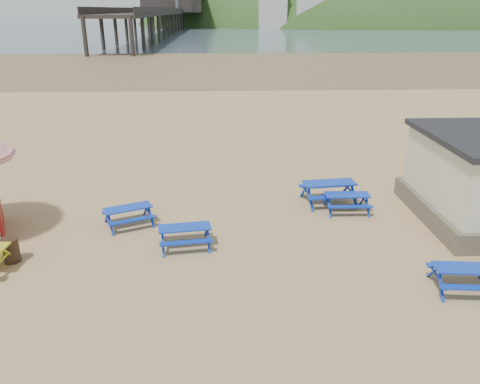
{
  "coord_description": "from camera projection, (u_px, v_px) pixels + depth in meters",
  "views": [
    {
      "loc": [
        -0.37,
        -14.11,
        7.12
      ],
      "look_at": [
        0.3,
        1.5,
        1.0
      ],
      "focal_mm": 35.0,
      "sensor_mm": 36.0,
      "label": 1
    }
  ],
  "objects": [
    {
      "name": "headland_town",
      "position": [
        398.0,
        45.0,
        236.59
      ],
      "size": [
        264.0,
        144.0,
        108.0
      ],
      "color": "#2D4C1E",
      "rests_on": "ground"
    },
    {
      "name": "wet_sand",
      "position": [
        222.0,
        62.0,
        66.9
      ],
      "size": [
        400.0,
        400.0,
        0.0
      ],
      "primitive_type": "plane",
      "color": "brown",
      "rests_on": "ground"
    },
    {
      "name": "picnic_table_blue_b",
      "position": [
        347.0,
        203.0,
        17.56
      ],
      "size": [
        1.66,
        1.34,
        0.68
      ],
      "rotation": [
        0.0,
        0.0,
        -0.02
      ],
      "color": "#0C35B4",
      "rests_on": "ground"
    },
    {
      "name": "picnic_table_blue_a",
      "position": [
        129.0,
        216.0,
        16.42
      ],
      "size": [
        2.01,
        1.85,
        0.68
      ],
      "rotation": [
        0.0,
        0.0,
        0.42
      ],
      "color": "#0C35B4",
      "rests_on": "ground"
    },
    {
      "name": "picnic_table_blue_d",
      "position": [
        185.0,
        236.0,
        14.95
      ],
      "size": [
        1.8,
        1.53,
        0.69
      ],
      "rotation": [
        0.0,
        0.0,
        0.13
      ],
      "color": "#0C35B4",
      "rests_on": "ground"
    },
    {
      "name": "picnic_table_blue_e",
      "position": [
        464.0,
        278.0,
        12.61
      ],
      "size": [
        1.78,
        1.49,
        0.69
      ],
      "rotation": [
        0.0,
        0.0,
        -0.1
      ],
      "color": "#0C35B4",
      "rests_on": "ground"
    },
    {
      "name": "pier",
      "position": [
        173.0,
        14.0,
        178.82
      ],
      "size": [
        24.0,
        220.0,
        39.29
      ],
      "color": "black",
      "rests_on": "ground"
    },
    {
      "name": "picnic_table_blue_c",
      "position": [
        329.0,
        192.0,
        18.31
      ],
      "size": [
        2.2,
        1.86,
        0.85
      ],
      "rotation": [
        0.0,
        0.0,
        0.12
      ],
      "color": "#0C35B4",
      "rests_on": "ground"
    },
    {
      "name": "ground",
      "position": [
        233.0,
        236.0,
        15.74
      ],
      "size": [
        400.0,
        400.0,
        0.0
      ],
      "primitive_type": "plane",
      "color": "tan",
      "rests_on": "ground"
    },
    {
      "name": "litter_bin",
      "position": [
        11.0,
        250.0,
        14.01
      ],
      "size": [
        0.52,
        0.52,
        0.76
      ],
      "color": "#321F12",
      "rests_on": "ground"
    },
    {
      "name": "sea",
      "position": [
        220.0,
        30.0,
        173.87
      ],
      "size": [
        400.0,
        400.0,
        0.0
      ],
      "primitive_type": "plane",
      "color": "#475865",
      "rests_on": "ground"
    }
  ]
}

